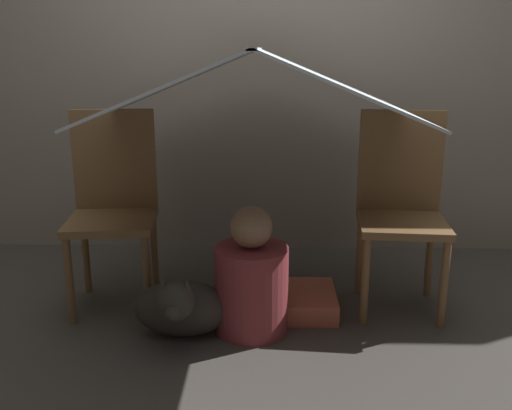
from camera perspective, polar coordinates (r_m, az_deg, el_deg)
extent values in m
plane|color=#47423D|center=(2.85, -0.03, -10.64)|extent=(8.80, 8.80, 0.00)
cube|color=gray|center=(3.54, 0.39, 15.38)|extent=(7.00, 0.05, 2.50)
cylinder|color=brown|center=(2.80, -18.15, -7.23)|extent=(0.04, 0.04, 0.42)
cylinder|color=brown|center=(2.73, -10.84, -7.26)|extent=(0.04, 0.04, 0.42)
cylinder|color=brown|center=(3.12, -16.65, -4.75)|extent=(0.04, 0.04, 0.42)
cylinder|color=brown|center=(3.06, -10.13, -4.71)|extent=(0.04, 0.04, 0.42)
cube|color=brown|center=(2.85, -14.24, -1.63)|extent=(0.45, 0.45, 0.04)
cube|color=brown|center=(2.97, -13.98, 4.44)|extent=(0.41, 0.07, 0.50)
cylinder|color=brown|center=(2.71, 10.86, -7.50)|extent=(0.04, 0.04, 0.42)
cylinder|color=brown|center=(2.76, 18.29, -7.56)|extent=(0.04, 0.04, 0.42)
cylinder|color=brown|center=(3.03, 10.33, -4.91)|extent=(0.04, 0.04, 0.42)
cylinder|color=brown|center=(3.08, 16.95, -5.01)|extent=(0.04, 0.04, 0.42)
cube|color=brown|center=(2.82, 14.41, -1.84)|extent=(0.44, 0.44, 0.04)
cube|color=brown|center=(2.94, 14.25, 4.30)|extent=(0.41, 0.06, 0.50)
cube|color=silver|center=(2.66, -7.75, 12.11)|extent=(0.71, 1.24, 0.30)
cube|color=silver|center=(2.64, 7.80, 12.09)|extent=(0.71, 1.24, 0.30)
cube|color=silver|center=(2.62, 0.00, 15.33)|extent=(0.04, 1.24, 0.01)
cylinder|color=maroon|center=(2.60, -0.45, -8.42)|extent=(0.33, 0.33, 0.40)
sphere|color=#9E7556|center=(2.50, -0.47, -2.23)|extent=(0.19, 0.19, 0.19)
ellipsoid|color=#332D28|center=(2.61, -7.37, -10.21)|extent=(0.43, 0.20, 0.26)
sphere|color=#332D28|center=(2.41, -8.04, -9.49)|extent=(0.16, 0.16, 0.16)
ellipsoid|color=#332D28|center=(2.36, -8.32, -10.59)|extent=(0.06, 0.08, 0.06)
cone|color=#332D28|center=(2.40, -9.26, -8.05)|extent=(0.06, 0.06, 0.07)
cone|color=#332D28|center=(2.38, -6.94, -8.12)|extent=(0.06, 0.06, 0.07)
cube|color=#CC664C|center=(2.85, 3.27, -9.54)|extent=(0.46, 0.37, 0.10)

